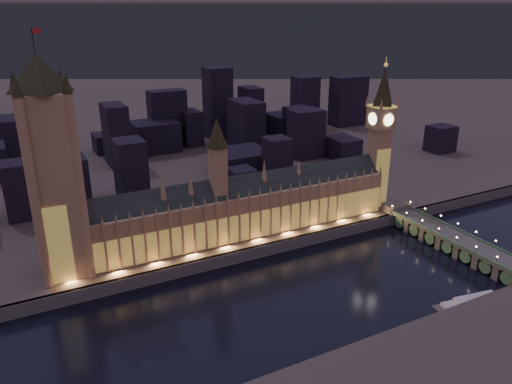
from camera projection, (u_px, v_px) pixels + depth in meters
name	position (u px, v px, depth m)	size (l,w,h in m)	color
ground_plane	(294.00, 288.00, 277.63)	(2000.00, 2000.00, 0.00)	black
north_bank	(101.00, 113.00, 707.57)	(2000.00, 960.00, 8.00)	#3D362F
embankment_wall	(259.00, 251.00, 310.23)	(2000.00, 2.50, 8.00)	#444446
palace_of_westminster	(247.00, 206.00, 320.28)	(202.00, 22.20, 78.00)	#A07757
victoria_tower	(51.00, 161.00, 255.75)	(31.68, 31.68, 129.90)	#A07757
elizabeth_tower	(381.00, 126.00, 351.99)	(18.00, 18.00, 106.83)	#A07757
westminster_bridge	(447.00, 239.00, 322.12)	(18.00, 113.00, 15.90)	#444446
river_boat	(476.00, 302.00, 262.16)	(47.81, 18.23, 4.50)	#444446
city_backdrop	(189.00, 132.00, 485.84)	(474.34, 215.63, 88.75)	black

